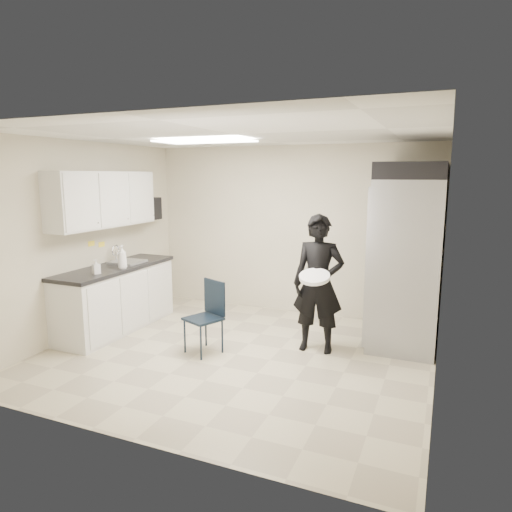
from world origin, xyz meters
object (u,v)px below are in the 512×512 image
at_px(commercial_fridge, 408,262).
at_px(man_tuxedo, 318,284).
at_px(lower_counter, 116,299).
at_px(folding_chair, 203,319).

bearing_deg(commercial_fridge, man_tuxedo, -142.16).
xyz_separation_m(commercial_fridge, man_tuxedo, (-0.97, -0.75, -0.20)).
bearing_deg(lower_counter, commercial_fridge, 15.88).
height_order(commercial_fridge, folding_chair, commercial_fridge).
relative_size(lower_counter, folding_chair, 2.21).
xyz_separation_m(lower_counter, man_tuxedo, (2.81, 0.32, 0.42)).
bearing_deg(man_tuxedo, lower_counter, -177.88).
relative_size(lower_counter, man_tuxedo, 1.12).
bearing_deg(commercial_fridge, lower_counter, -164.12).
height_order(lower_counter, folding_chair, folding_chair).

